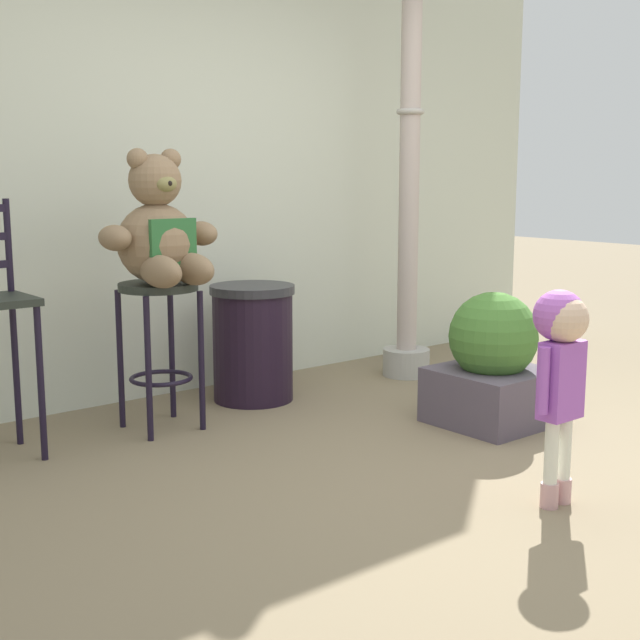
% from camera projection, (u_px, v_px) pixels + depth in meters
% --- Properties ---
extents(ground_plane, '(24.00, 24.00, 0.00)m').
position_uv_depth(ground_plane, '(466.00, 479.00, 3.84)').
color(ground_plane, '#7D6D52').
extents(building_wall, '(6.08, 0.30, 3.80)m').
position_uv_depth(building_wall, '(186.00, 79.00, 5.29)').
color(building_wall, beige).
rests_on(building_wall, ground_plane).
extents(bar_stool_with_teddy, '(0.41, 0.41, 0.78)m').
position_uv_depth(bar_stool_with_teddy, '(159.00, 324.00, 4.51)').
color(bar_stool_with_teddy, '#252A24').
rests_on(bar_stool_with_teddy, ground_plane).
extents(teddy_bear, '(0.64, 0.57, 0.68)m').
position_uv_depth(teddy_bear, '(160.00, 234.00, 4.40)').
color(teddy_bear, '#876B4E').
rests_on(teddy_bear, bar_stool_with_teddy).
extents(child_walking, '(0.28, 0.22, 0.89)m').
position_uv_depth(child_walking, '(561.00, 351.00, 3.44)').
color(child_walking, '#C69396').
rests_on(child_walking, ground_plane).
extents(trash_bin, '(0.50, 0.50, 0.69)m').
position_uv_depth(trash_bin, '(253.00, 342.00, 5.12)').
color(trash_bin, black).
rests_on(trash_bin, ground_plane).
extents(lamppost, '(0.31, 0.31, 2.98)m').
position_uv_depth(lamppost, '(409.00, 196.00, 5.60)').
color(lamppost, '#A6A59E').
rests_on(lamppost, ground_plane).
extents(planter_with_shrub, '(0.56, 0.56, 0.72)m').
position_uv_depth(planter_with_shrub, '(492.00, 364.00, 4.64)').
color(planter_with_shrub, '#524855').
rests_on(planter_with_shrub, ground_plane).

